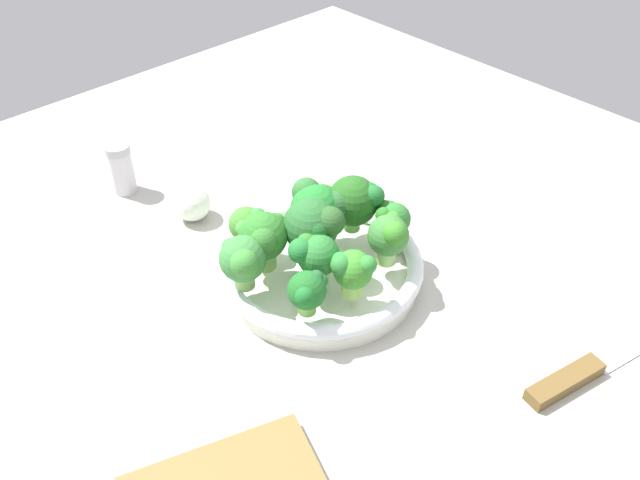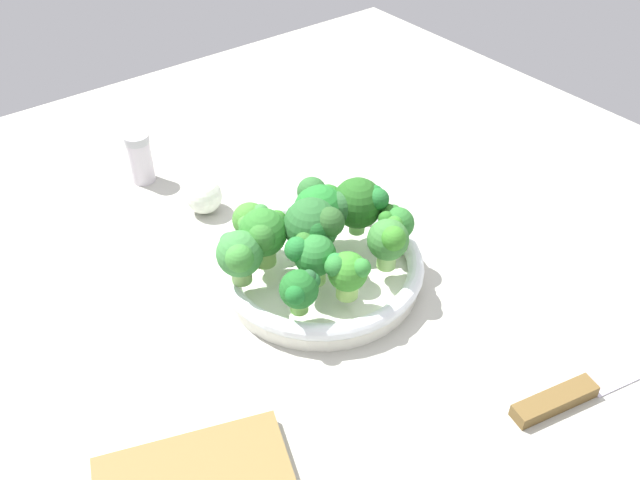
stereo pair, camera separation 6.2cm
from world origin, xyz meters
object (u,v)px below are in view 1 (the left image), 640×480
(bowl, at_px, (320,271))
(broccoli_floret_5, at_px, (352,270))
(broccoli_floret_7, at_px, (314,227))
(broccoli_floret_10, at_px, (265,237))
(broccoli_floret_6, at_px, (392,219))
(broccoli_floret_8, at_px, (243,259))
(pepper_shaker, at_px, (121,168))
(broccoli_floret_2, at_px, (389,236))
(broccoli_floret_3, at_px, (316,207))
(broccoli_floret_4, at_px, (308,291))
(garlic_bulb, at_px, (192,203))
(broccoli_floret_1, at_px, (353,201))
(broccoli_floret_9, at_px, (249,225))
(broccoli_floret_0, at_px, (315,255))
(knife, at_px, (596,364))

(bowl, relative_size, broccoli_floret_5, 4.27)
(broccoli_floret_7, height_order, broccoli_floret_10, broccoli_floret_7)
(broccoli_floret_6, height_order, broccoli_floret_8, broccoli_floret_8)
(pepper_shaker, bearing_deg, broccoli_floret_2, -162.28)
(broccoli_floret_3, height_order, broccoli_floret_4, broccoli_floret_3)
(broccoli_floret_4, distance_m, garlic_bulb, 0.27)
(broccoli_floret_1, xyz_separation_m, garlic_bulb, (0.20, 0.10, -0.06))
(broccoli_floret_5, bearing_deg, garlic_bulb, 4.51)
(broccoli_floret_6, height_order, pepper_shaker, broccoli_floret_6)
(broccoli_floret_7, xyz_separation_m, broccoli_floret_8, (0.02, 0.09, -0.01))
(broccoli_floret_4, xyz_separation_m, broccoli_floret_6, (0.02, -0.16, 0.00))
(broccoli_floret_5, distance_m, broccoli_floret_9, 0.15)
(broccoli_floret_0, bearing_deg, broccoli_floret_3, -43.43)
(broccoli_floret_1, distance_m, broccoli_floret_2, 0.07)
(knife, relative_size, garlic_bulb, 5.34)
(broccoli_floret_2, bearing_deg, knife, -164.61)
(broccoli_floret_6, bearing_deg, broccoli_floret_0, 86.18)
(broccoli_floret_6, distance_m, pepper_shaker, 0.40)
(broccoli_floret_1, relative_size, broccoli_floret_6, 1.43)
(broccoli_floret_1, distance_m, broccoli_floret_7, 0.07)
(broccoli_floret_0, height_order, pepper_shaker, broccoli_floret_0)
(broccoli_floret_3, relative_size, broccoli_floret_6, 1.39)
(bowl, bearing_deg, garlic_bulb, 9.79)
(bowl, bearing_deg, broccoli_floret_0, 128.08)
(knife, bearing_deg, broccoli_floret_8, 33.41)
(broccoli_floret_3, height_order, garlic_bulb, broccoli_floret_3)
(pepper_shaker, bearing_deg, knife, -163.16)
(broccoli_floret_6, relative_size, broccoli_floret_8, 0.78)
(broccoli_floret_4, bearing_deg, broccoli_floret_3, -46.39)
(broccoli_floret_2, height_order, broccoli_floret_6, broccoli_floret_2)
(broccoli_floret_10, bearing_deg, broccoli_floret_4, 170.24)
(pepper_shaker, bearing_deg, broccoli_floret_10, -176.81)
(broccoli_floret_2, relative_size, broccoli_floret_4, 1.26)
(broccoli_floret_7, relative_size, broccoli_floret_10, 1.11)
(broccoli_floret_8, relative_size, broccoli_floret_10, 0.91)
(broccoli_floret_10, relative_size, pepper_shaker, 0.97)
(broccoli_floret_2, distance_m, broccoli_floret_4, 0.12)
(broccoli_floret_0, xyz_separation_m, knife, (-0.28, -0.15, -0.07))
(broccoli_floret_1, relative_size, garlic_bulb, 1.50)
(bowl, distance_m, broccoli_floret_1, 0.09)
(broccoli_floret_6, bearing_deg, broccoli_floret_2, 126.78)
(broccoli_floret_1, bearing_deg, broccoli_floret_3, 57.25)
(broccoli_floret_8, bearing_deg, broccoli_floret_0, -127.21)
(broccoli_floret_6, height_order, garlic_bulb, broccoli_floret_6)
(broccoli_floret_10, distance_m, garlic_bulb, 0.19)
(broccoli_floret_4, relative_size, broccoli_floret_6, 1.01)
(broccoli_floret_10, bearing_deg, broccoli_floret_8, 104.34)
(broccoli_floret_0, relative_size, knife, 0.24)
(knife, bearing_deg, broccoli_floret_7, 22.45)
(broccoli_floret_9, bearing_deg, broccoli_floret_10, 165.72)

